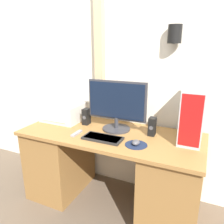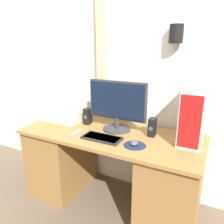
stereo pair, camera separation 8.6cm
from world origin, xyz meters
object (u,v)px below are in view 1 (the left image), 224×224
keyboard (103,138)px  mouse (136,142)px  remote_control (77,133)px  printer (64,112)px  speaker_left (86,117)px  computer_tower (193,115)px  speaker_right (152,126)px  monitor (117,104)px

keyboard → mouse: 0.28m
remote_control → keyboard: bearing=-0.4°
keyboard → printer: 0.64m
keyboard → remote_control: size_ratio=2.34×
mouse → printer: printer is taller
mouse → speaker_left: (-0.59, 0.25, 0.06)m
computer_tower → remote_control: bearing=-163.5°
mouse → remote_control: bearing=-179.7°
mouse → remote_control: size_ratio=0.56×
speaker_right → remote_control: speaker_right is taller
monitor → printer: (-0.60, 0.02, -0.15)m
monitor → printer: 0.62m
printer → computer_tower: bearing=0.1°
computer_tower → speaker_right: (-0.31, -0.02, -0.14)m
printer → speaker_right: size_ratio=2.44×
keyboard → mouse: bearing=1.0°
computer_tower → speaker_right: computer_tower is taller
mouse → computer_tower: bearing=35.5°
mouse → computer_tower: 0.50m
printer → speaker_left: printer is taller
monitor → keyboard: 0.34m
computer_tower → speaker_left: (-0.96, -0.02, -0.14)m
keyboard → computer_tower: 0.74m
monitor → speaker_left: 0.36m
printer → speaker_right: bearing=-1.0°
monitor → computer_tower: size_ratio=1.25×
monitor → printer: size_ratio=1.42×
speaker_left → printer: bearing=177.2°
monitor → keyboard: bearing=-93.9°
monitor → speaker_left: bearing=178.7°
keyboard → remote_control: keyboard is taller
printer → mouse: bearing=-17.0°
keyboard → speaker_right: size_ratio=2.08×
computer_tower → speaker_right: size_ratio=2.78×
speaker_left → remote_control: 0.27m
mouse → remote_control: (-0.54, -0.00, -0.01)m
monitor → keyboard: size_ratio=1.67×
speaker_left → computer_tower: bearing=0.9°
mouse → speaker_left: speaker_left is taller
mouse → computer_tower: computer_tower is taller
mouse → speaker_left: bearing=156.9°
keyboard → speaker_right: (0.35, 0.25, 0.07)m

